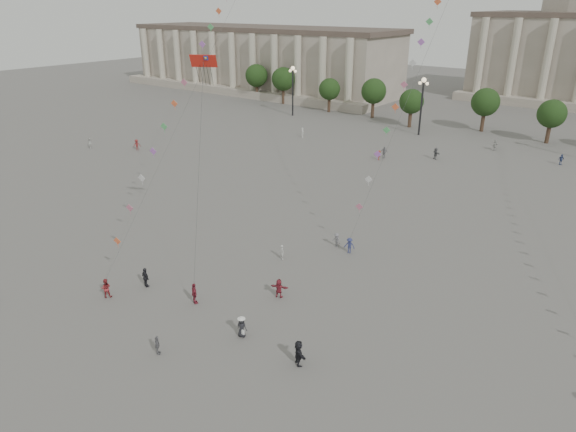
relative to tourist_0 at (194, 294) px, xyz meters
The scene contains 24 objects.
ground 5.96m from the tourist_0, 32.48° to the right, with size 360.00×360.00×0.00m, color #5F5C59.
hall_west 114.86m from the tourist_0, 127.66° to the left, with size 84.00×26.22×17.20m.
tree_row 75.14m from the tourist_0, 86.20° to the left, with size 137.12×5.12×8.00m.
lamp_post_far_west 78.18m from the tourist_0, 120.92° to the left, with size 2.00×0.90×10.65m.
lamp_post_mid_west 67.89m from the tourist_0, 98.54° to the left, with size 2.00×0.90×10.65m.
person_crowd_0 63.89m from the tourist_0, 75.83° to the left, with size 0.99×0.41×1.68m, color #394A81.
person_crowd_1 56.35m from the tourist_0, 155.40° to the left, with size 0.80×0.63×1.66m, color silver.
person_crowd_2 51.52m from the tourist_0, 147.81° to the left, with size 1.19×0.68×1.84m, color maroon.
person_crowd_3 11.58m from the tourist_0, ahead, with size 1.77×0.56×1.91m, color black.
person_crowd_4 64.64m from the tourist_0, 85.71° to the left, with size 1.59×0.51×1.72m, color #B4B4AF.
person_crowd_6 16.70m from the tourist_0, 77.61° to the left, with size 0.98×0.56×1.52m, color slate.
person_crowd_10 58.28m from the tourist_0, 117.03° to the left, with size 0.66×0.43×1.80m, color white.
person_crowd_12 53.18m from the tourist_0, 91.13° to the left, with size 1.73×0.55×1.86m, color #5B5C60.
person_crowd_13 10.82m from the tourist_0, 85.57° to the left, with size 0.54×0.36×1.49m, color #B7B7B3.
person_crowd_16 49.45m from the tourist_0, 99.28° to the left, with size 1.10×0.46×1.88m, color slate.
person_crowd_17 47.91m from the tourist_0, 99.62° to the left, with size 1.01×0.58×1.56m, color maroon.
tourist_0 is the anchor object (origin of this frame).
tourist_1 5.47m from the tourist_0, behind, with size 1.08×0.45×1.84m, color black.
tourist_2 7.08m from the tourist_0, 45.34° to the left, with size 1.58×0.50×1.70m, color maroon.
tourist_3 6.89m from the tourist_0, 65.29° to the right, with size 0.87×0.36×1.48m, color slate.
kite_flyer_0 7.75m from the tourist_0, 149.84° to the right, with size 0.85×0.66×1.74m, color maroon.
kite_flyer_1 16.77m from the tourist_0, 71.25° to the left, with size 1.06×0.61×1.65m, color navy.
hat_person 6.32m from the tourist_0, ahead, with size 0.89×0.67×1.69m.
dragon_kite 18.29m from the tourist_0, 119.30° to the left, with size 2.70×3.61×18.47m.
Camera 1 is at (23.59, -21.35, 23.26)m, focal length 32.00 mm.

